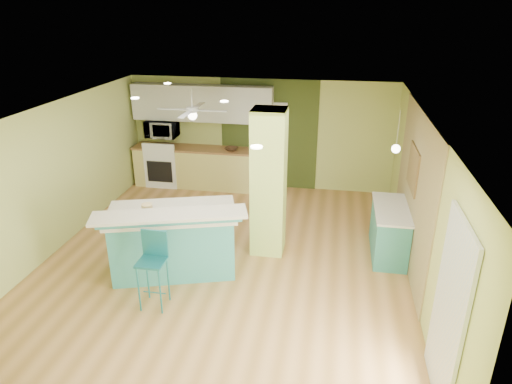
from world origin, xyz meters
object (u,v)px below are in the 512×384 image
peninsula (174,239)px  canister (147,209)px  bar_stool (153,257)px  side_counter (389,231)px  fruit_bowl (232,149)px

peninsula → canister: 0.67m
peninsula → bar_stool: 0.92m
peninsula → bar_stool: (0.04, -0.89, 0.20)m
side_counter → fruit_bowl: 4.12m
peninsula → canister: size_ratio=14.28×
bar_stool → canister: canister is taller
peninsula → bar_stool: size_ratio=2.10×
bar_stool → side_counter: (3.39, 2.03, -0.32)m
side_counter → canister: (-3.77, -1.25, 0.68)m
side_counter → fruit_bowl: size_ratio=4.58×
fruit_bowl → peninsula: bearing=-92.1°
bar_stool → fruit_bowl: bearing=88.7°
peninsula → side_counter: 3.62m
peninsula → fruit_bowl: size_ratio=8.07×
side_counter → bar_stool: bearing=-149.0°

